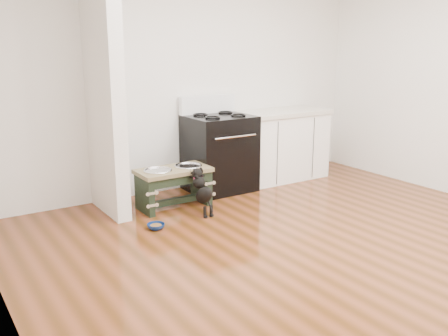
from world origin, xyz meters
TOP-DOWN VIEW (x-y plane):
  - ground at (0.00, 0.00)m, footprint 5.00×5.00m
  - room_shell at (0.00, 0.00)m, footprint 5.00×5.00m
  - partition_wall at (-1.18, 2.10)m, footprint 0.15×0.80m
  - oven_range at (0.25, 2.16)m, footprint 0.76×0.69m
  - cabinet_run at (1.23, 2.18)m, footprint 1.24×0.64m
  - dog_feeder at (-0.53, 1.86)m, footprint 0.80×0.43m
  - puppy at (-0.39, 1.49)m, footprint 0.14×0.41m
  - floor_bowl at (-0.99, 1.36)m, footprint 0.18×0.18m

SIDE VIEW (x-z plane):
  - ground at x=0.00m, z-range 0.00..0.00m
  - floor_bowl at x=-0.99m, z-range 0.00..0.05m
  - puppy at x=-0.39m, z-range 0.02..0.51m
  - dog_feeder at x=-0.53m, z-range 0.08..0.54m
  - cabinet_run at x=1.23m, z-range 0.00..0.91m
  - oven_range at x=0.25m, z-range -0.09..1.05m
  - partition_wall at x=-1.18m, z-range 0.00..2.70m
  - room_shell at x=0.00m, z-range -0.88..4.12m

